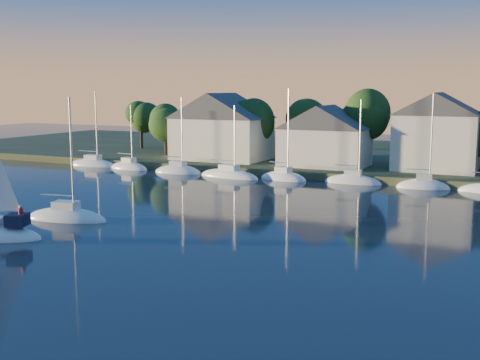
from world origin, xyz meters
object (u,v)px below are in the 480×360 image
Objects in this scene: clubhouse_west at (222,125)px; clubhouse_east at (437,131)px; drifting_sailboat_left at (67,219)px; clubhouse_centre at (325,135)px.

clubhouse_east is at bearing 1.91° from clubhouse_west.
drifting_sailboat_left is (4.67, -38.61, -5.84)m from clubhouse_west.
clubhouse_west is 1.17× the size of drifting_sailboat_left.
clubhouse_east is (14.00, 2.00, 0.87)m from clubhouse_centre.
clubhouse_east reaches higher than clubhouse_centre.
clubhouse_west is 16.05m from clubhouse_centre.
drifting_sailboat_left is at bearing -122.60° from clubhouse_east.
clubhouse_east is at bearing 8.13° from clubhouse_centre.
clubhouse_east reaches higher than drifting_sailboat_left.
clubhouse_centre is 39.61m from drifting_sailboat_left.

